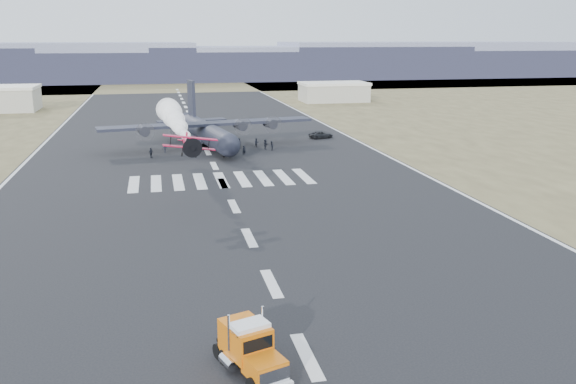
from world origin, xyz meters
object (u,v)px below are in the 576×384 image
object	(u,v)px
crew_c	(165,148)
crew_g	(244,150)
crew_h	(271,146)
transport_aircraft	(206,130)
crew_b	(257,143)
support_vehicle	(321,135)
semi_truck	(249,347)
crew_f	(265,144)
crew_d	(151,153)
hangar_right	(334,92)
crew_e	(187,147)
crew_a	(240,143)
aerobatic_biplane	(189,144)

from	to	relation	value
crew_c	crew_g	distance (m)	14.12
crew_h	transport_aircraft	bearing A→B (deg)	-110.41
crew_b	crew_g	xyz separation A→B (m)	(-3.28, -6.76, -0.03)
transport_aircraft	support_vehicle	distance (m)	23.60
semi_truck	crew_f	bearing A→B (deg)	60.18
crew_g	crew_d	bearing A→B (deg)	171.55
crew_c	crew_h	size ratio (longest dim) A/B	0.97
semi_truck	hangar_right	bearing A→B (deg)	52.87
crew_b	crew_e	distance (m)	12.76
crew_f	crew_h	size ratio (longest dim) A/B	1.11
support_vehicle	crew_b	distance (m)	16.17
crew_d	crew_g	distance (m)	15.56
support_vehicle	crew_h	xyz separation A→B (m)	(-12.16, -11.01, 0.14)
crew_a	crew_e	world-z (taller)	crew_a
support_vehicle	crew_h	world-z (taller)	crew_h
aerobatic_biplane	crew_h	bearing A→B (deg)	62.57
semi_truck	crew_h	bearing A→B (deg)	59.34
transport_aircraft	crew_c	world-z (taller)	transport_aircraft
crew_g	crew_h	size ratio (longest dim) A/B	1.00
crew_b	support_vehicle	bearing A→B (deg)	23.89
crew_a	crew_c	bearing A→B (deg)	137.25
crew_g	hangar_right	bearing A→B (deg)	58.20
transport_aircraft	crew_b	bearing A→B (deg)	-30.79
crew_b	crew_d	world-z (taller)	crew_d
hangar_right	crew_d	distance (m)	98.60
crew_b	crew_g	size ratio (longest dim) A/B	1.03
aerobatic_biplane	crew_e	distance (m)	37.12
crew_a	aerobatic_biplane	bearing A→B (deg)	-155.31
transport_aircraft	aerobatic_biplane	bearing A→B (deg)	-106.87
support_vehicle	aerobatic_biplane	bearing A→B (deg)	132.39
crew_b	crew_f	distance (m)	2.48
crew_e	crew_g	bearing A→B (deg)	-176.86
crew_f	crew_e	bearing A→B (deg)	74.79
aerobatic_biplane	transport_aircraft	size ratio (longest dim) A/B	0.16
aerobatic_biplane	support_vehicle	size ratio (longest dim) A/B	1.27
crew_a	crew_h	xyz separation A→B (m)	(5.27, -3.22, -0.10)
semi_truck	crew_a	world-z (taller)	semi_truck
crew_d	transport_aircraft	bearing A→B (deg)	-4.87
semi_truck	crew_e	distance (m)	73.72
crew_d	crew_e	world-z (taller)	crew_e
crew_d	crew_f	distance (m)	20.45
hangar_right	crew_g	world-z (taller)	hangar_right
semi_truck	transport_aircraft	distance (m)	79.11
aerobatic_biplane	crew_d	world-z (taller)	aerobatic_biplane
hangar_right	crew_f	xyz separation A→B (m)	(-35.58, -77.47, -2.11)
aerobatic_biplane	crew_f	size ratio (longest dim) A/B	3.44
crew_g	crew_h	world-z (taller)	crew_g
semi_truck	crew_f	distance (m)	74.80
aerobatic_biplane	crew_e	size ratio (longest dim) A/B	3.38
aerobatic_biplane	crew_f	xyz separation A→B (m)	(15.38, 36.19, -6.79)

